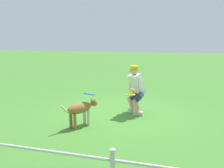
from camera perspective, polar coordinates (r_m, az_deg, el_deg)
ground_plane at (r=6.58m, az=1.31°, el=-7.14°), size 60.00×60.00×0.00m
person at (r=6.53m, az=5.51°, el=-1.00°), size 0.57×0.70×1.29m
dog at (r=5.69m, az=-7.06°, el=-5.68°), size 0.57×0.97×0.61m
frisbee_flying at (r=5.74m, az=-5.18°, el=-2.31°), size 0.33×0.33×0.09m
frisbee_held at (r=6.20m, az=4.25°, el=-2.43°), size 0.35×0.35×0.04m
fence at (r=3.20m, az=-17.04°, el=-17.88°), size 13.16×0.06×0.85m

